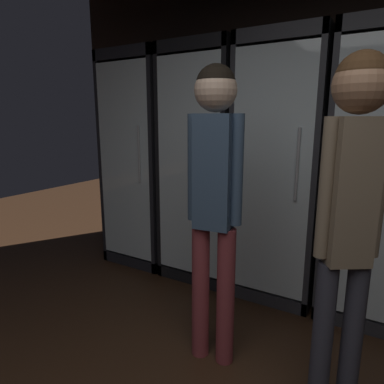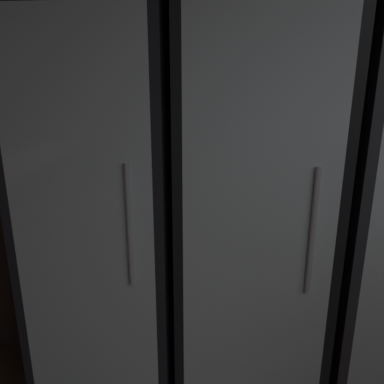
{
  "view_description": "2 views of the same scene",
  "coord_description": "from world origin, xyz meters",
  "px_view_note": "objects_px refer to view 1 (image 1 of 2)",
  "views": [
    {
      "loc": [
        0.14,
        0.01,
        1.43
      ],
      "look_at": [
        -1.38,
        2.55,
        0.79
      ],
      "focal_mm": 31.73,
      "sensor_mm": 36.0,
      "label": 1
    },
    {
      "loc": [
        -1.44,
        0.95,
        1.7
      ],
      "look_at": [
        -1.56,
        2.3,
        1.29
      ],
      "focal_mm": 37.0,
      "sensor_mm": 36.0,
      "label": 2
    }
  ],
  "objects_px": {
    "cooler_far_left": "(148,161)",
    "cooler_center": "(283,172)",
    "shopper_far": "(214,184)",
    "shopper_near": "(351,199)",
    "cooler_left": "(208,167)",
    "cooler_right": "(380,181)"
  },
  "relations": [
    {
      "from": "cooler_far_left",
      "to": "cooler_center",
      "type": "relative_size",
      "value": 1.0
    },
    {
      "from": "cooler_far_left",
      "to": "cooler_center",
      "type": "bearing_deg",
      "value": 0.03
    },
    {
      "from": "cooler_center",
      "to": "shopper_far",
      "type": "bearing_deg",
      "value": -93.94
    },
    {
      "from": "shopper_near",
      "to": "shopper_far",
      "type": "xyz_separation_m",
      "value": [
        -0.7,
        0.12,
        -0.03
      ]
    },
    {
      "from": "cooler_left",
      "to": "cooler_right",
      "type": "bearing_deg",
      "value": -0.06
    },
    {
      "from": "cooler_right",
      "to": "shopper_near",
      "type": "height_order",
      "value": "cooler_right"
    },
    {
      "from": "cooler_far_left",
      "to": "cooler_right",
      "type": "distance_m",
      "value": 2.08
    },
    {
      "from": "cooler_far_left",
      "to": "cooler_left",
      "type": "relative_size",
      "value": 1.0
    },
    {
      "from": "cooler_left",
      "to": "cooler_right",
      "type": "distance_m",
      "value": 1.39
    },
    {
      "from": "cooler_center",
      "to": "cooler_right",
      "type": "relative_size",
      "value": 1.0
    },
    {
      "from": "cooler_center",
      "to": "shopper_near",
      "type": "height_order",
      "value": "cooler_center"
    },
    {
      "from": "cooler_far_left",
      "to": "cooler_center",
      "type": "height_order",
      "value": "same"
    },
    {
      "from": "cooler_right",
      "to": "shopper_near",
      "type": "bearing_deg",
      "value": -93.28
    },
    {
      "from": "cooler_right",
      "to": "shopper_far",
      "type": "relative_size",
      "value": 1.2
    },
    {
      "from": "cooler_left",
      "to": "cooler_far_left",
      "type": "bearing_deg",
      "value": -179.89
    },
    {
      "from": "cooler_right",
      "to": "shopper_far",
      "type": "distance_m",
      "value": 1.32
    },
    {
      "from": "cooler_left",
      "to": "cooler_right",
      "type": "height_order",
      "value": "same"
    },
    {
      "from": "cooler_right",
      "to": "shopper_near",
      "type": "xyz_separation_m",
      "value": [
        -0.07,
        -1.2,
        0.11
      ]
    },
    {
      "from": "cooler_right",
      "to": "shopper_far",
      "type": "height_order",
      "value": "cooler_right"
    },
    {
      "from": "cooler_far_left",
      "to": "shopper_near",
      "type": "distance_m",
      "value": 2.34
    },
    {
      "from": "cooler_center",
      "to": "shopper_far",
      "type": "height_order",
      "value": "cooler_center"
    },
    {
      "from": "shopper_far",
      "to": "cooler_far_left",
      "type": "bearing_deg",
      "value": 140.67
    }
  ]
}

